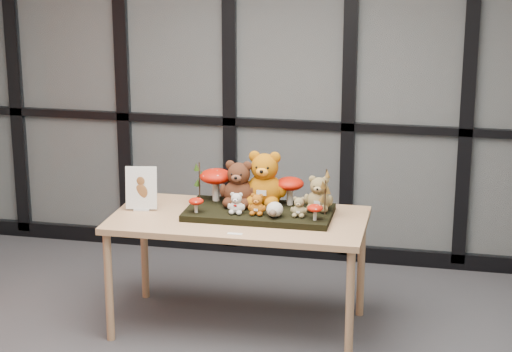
% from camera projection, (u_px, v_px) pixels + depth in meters
% --- Properties ---
extents(room_shell, '(5.00, 5.00, 5.00)m').
position_uv_depth(room_shell, '(196.00, 103.00, 4.44)').
color(room_shell, '#ADABA4').
rests_on(room_shell, floor).
extents(glass_partition, '(4.90, 0.06, 2.78)m').
position_uv_depth(glass_partition, '(289.00, 75.00, 6.83)').
color(glass_partition, '#2D383F').
rests_on(glass_partition, floor).
extents(display_table, '(1.59, 0.81, 0.74)m').
position_uv_depth(display_table, '(239.00, 227.00, 5.77)').
color(display_table, tan).
rests_on(display_table, floor).
extents(diorama_tray, '(0.92, 0.47, 0.04)m').
position_uv_depth(diorama_tray, '(259.00, 212.00, 5.78)').
color(diorama_tray, black).
rests_on(diorama_tray, display_table).
extents(bear_pooh_yellow, '(0.29, 0.27, 0.38)m').
position_uv_depth(bear_pooh_yellow, '(265.00, 175.00, 5.83)').
color(bear_pooh_yellow, '#B26109').
rests_on(bear_pooh_yellow, diorama_tray).
extents(bear_brown_medium, '(0.25, 0.22, 0.32)m').
position_uv_depth(bear_brown_medium, '(239.00, 181.00, 5.82)').
color(bear_brown_medium, '#442112').
rests_on(bear_brown_medium, diorama_tray).
extents(bear_tan_back, '(0.19, 0.17, 0.24)m').
position_uv_depth(bear_tan_back, '(319.00, 191.00, 5.74)').
color(bear_tan_back, olive).
rests_on(bear_tan_back, diorama_tray).
extents(bear_small_yellow, '(0.11, 0.10, 0.15)m').
position_uv_depth(bear_small_yellow, '(257.00, 203.00, 5.66)').
color(bear_small_yellow, '#AA550F').
rests_on(bear_small_yellow, diorama_tray).
extents(bear_white_bow, '(0.11, 0.10, 0.15)m').
position_uv_depth(bear_white_bow, '(237.00, 202.00, 5.68)').
color(bear_white_bow, silver).
rests_on(bear_white_bow, diorama_tray).
extents(bear_beige_small, '(0.11, 0.10, 0.14)m').
position_uv_depth(bear_beige_small, '(299.00, 206.00, 5.63)').
color(bear_beige_small, '#8F7F52').
rests_on(bear_beige_small, diorama_tray).
extents(plush_cream_hedgehog, '(0.08, 0.07, 0.10)m').
position_uv_depth(plush_cream_hedgehog, '(275.00, 209.00, 5.62)').
color(plush_cream_hedgehog, beige).
rests_on(plush_cream_hedgehog, diorama_tray).
extents(mushroom_back_left, '(0.21, 0.21, 0.23)m').
position_uv_depth(mushroom_back_left, '(216.00, 183.00, 5.93)').
color(mushroom_back_left, '#A91205').
rests_on(mushroom_back_left, diorama_tray).
extents(mushroom_back_right, '(0.18, 0.18, 0.20)m').
position_uv_depth(mushroom_back_right, '(290.00, 190.00, 5.85)').
color(mushroom_back_right, '#A91205').
rests_on(mushroom_back_right, diorama_tray).
extents(mushroom_front_left, '(0.09, 0.09, 0.10)m').
position_uv_depth(mushroom_front_left, '(196.00, 204.00, 5.71)').
color(mushroom_front_left, '#A91205').
rests_on(mushroom_front_left, diorama_tray).
extents(mushroom_front_right, '(0.10, 0.10, 0.11)m').
position_uv_depth(mushroom_front_right, '(315.00, 211.00, 5.56)').
color(mushroom_front_right, '#A91205').
rests_on(mushroom_front_right, diorama_tray).
extents(sprig_green_far_left, '(0.05, 0.05, 0.25)m').
position_uv_depth(sprig_green_far_left, '(199.00, 181.00, 5.94)').
color(sprig_green_far_left, '#1C3C0D').
rests_on(sprig_green_far_left, diorama_tray).
extents(sprig_green_mid_left, '(0.05, 0.05, 0.21)m').
position_uv_depth(sprig_green_mid_left, '(230.00, 184.00, 5.95)').
color(sprig_green_mid_left, '#1C3C0D').
rests_on(sprig_green_mid_left, diorama_tray).
extents(sprig_dry_far_right, '(0.05, 0.05, 0.26)m').
position_uv_depth(sprig_dry_far_right, '(326.00, 189.00, 5.76)').
color(sprig_dry_far_right, brown).
rests_on(sprig_dry_far_right, diorama_tray).
extents(sprig_dry_mid_right, '(0.05, 0.05, 0.22)m').
position_uv_depth(sprig_dry_mid_right, '(325.00, 197.00, 5.65)').
color(sprig_dry_mid_right, brown).
rests_on(sprig_dry_mid_right, diorama_tray).
extents(sprig_green_centre, '(0.05, 0.05, 0.18)m').
position_uv_depth(sprig_green_centre, '(257.00, 187.00, 5.93)').
color(sprig_green_centre, '#1C3C0D').
rests_on(sprig_green_centre, diorama_tray).
extents(sign_holder, '(0.20, 0.08, 0.28)m').
position_uv_depth(sign_holder, '(141.00, 190.00, 5.86)').
color(sign_holder, silver).
rests_on(sign_holder, display_table).
extents(label_card, '(0.09, 0.03, 0.00)m').
position_uv_depth(label_card, '(235.00, 234.00, 5.45)').
color(label_card, white).
rests_on(label_card, display_table).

